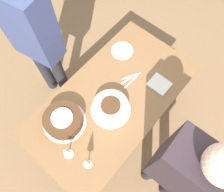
# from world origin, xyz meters

# --- Properties ---
(ground_plane) EXTENTS (12.00, 12.00, 0.00)m
(ground_plane) POSITION_xyz_m (0.00, 0.00, 0.00)
(ground_plane) COLOR #8E6B47
(dining_table) EXTENTS (1.46, 0.78, 0.76)m
(dining_table) POSITION_xyz_m (0.00, 0.00, 0.63)
(dining_table) COLOR brown
(dining_table) RESTS_ON ground_plane
(cake_center_white) EXTENTS (0.31, 0.31, 0.11)m
(cake_center_white) POSITION_xyz_m (0.08, 0.06, 0.81)
(cake_center_white) COLOR white
(cake_center_white) RESTS_ON dining_table
(cake_front_chocolate) EXTENTS (0.33, 0.33, 0.11)m
(cake_front_chocolate) POSITION_xyz_m (0.39, -0.15, 0.81)
(cake_front_chocolate) COLOR white
(cake_front_chocolate) RESTS_ON dining_table
(wine_glass_near) EXTENTS (0.07, 0.07, 0.20)m
(wine_glass_near) POSITION_xyz_m (0.54, 0.05, 0.89)
(wine_glass_near) COLOR silver
(wine_glass_near) RESTS_ON dining_table
(wine_glass_far) EXTENTS (0.06, 0.06, 0.21)m
(wine_glass_far) POSITION_xyz_m (0.50, 0.20, 0.90)
(wine_glass_far) COLOR silver
(wine_glass_far) RESTS_ON dining_table
(dessert_plate_left) EXTENTS (0.19, 0.19, 0.01)m
(dessert_plate_left) POSITION_xyz_m (-0.41, -0.23, 0.76)
(dessert_plate_left) COLOR silver
(dessert_plate_left) RESTS_ON dining_table
(fork_pile) EXTENTS (0.21, 0.09, 0.01)m
(fork_pile) POSITION_xyz_m (-0.24, 0.00, 0.76)
(fork_pile) COLOR silver
(fork_pile) RESTS_ON dining_table
(napkin_stack) EXTENTS (0.15, 0.17, 0.02)m
(napkin_stack) POSITION_xyz_m (-0.35, 0.22, 0.77)
(napkin_stack) COLOR silver
(napkin_stack) RESTS_ON dining_table
(person_cutting) EXTENTS (0.29, 0.43, 1.62)m
(person_cutting) POSITION_xyz_m (0.06, -0.76, 0.97)
(person_cutting) COLOR #232328
(person_cutting) RESTS_ON ground_plane
(person_watching) EXTENTS (0.23, 0.41, 1.59)m
(person_watching) POSITION_xyz_m (0.17, 0.72, 0.95)
(person_watching) COLOR #232328
(person_watching) RESTS_ON ground_plane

